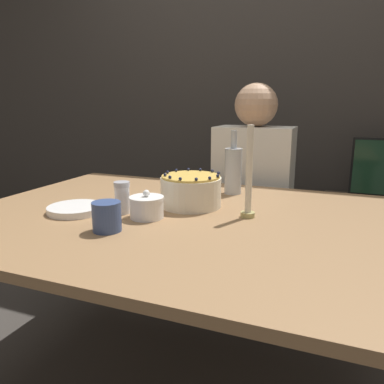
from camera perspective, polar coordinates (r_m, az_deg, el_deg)
wall_behind at (r=2.62m, az=10.71°, el=17.21°), size 8.00×0.05×2.60m
dining_table at (r=1.36m, az=-2.10°, el=-7.08°), size 1.56×1.15×0.73m
cake at (r=1.42m, az=0.00°, el=0.15°), size 0.23×0.23×0.13m
sugar_bowl at (r=1.29m, az=-6.91°, el=-2.27°), size 0.12×0.12×0.10m
sugar_shaker at (r=1.36m, az=-10.58°, el=-0.81°), size 0.06×0.06×0.12m
plate_stack at (r=1.42m, az=-17.33°, el=-2.49°), size 0.20×0.20×0.02m
candle at (r=1.28m, az=8.66°, el=1.82°), size 0.05×0.05×0.32m
bottle at (r=1.63m, az=6.30°, el=3.39°), size 0.07×0.07×0.27m
cup at (r=1.18m, az=-12.87°, el=-3.66°), size 0.09×0.09×0.09m
person_man_blue_shirt at (r=2.06m, az=9.14°, el=-3.15°), size 0.40×0.34×1.22m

